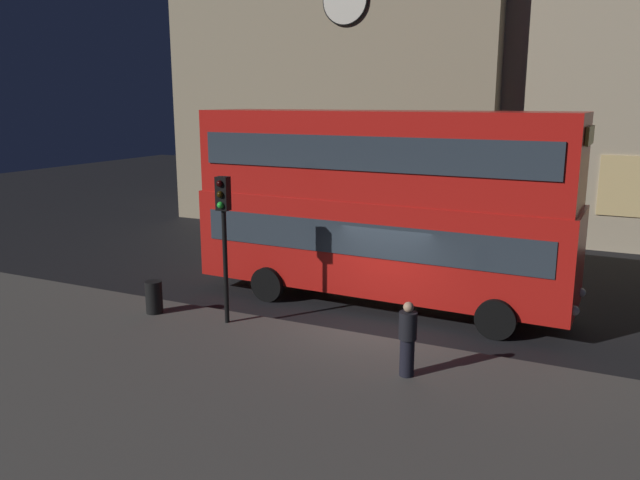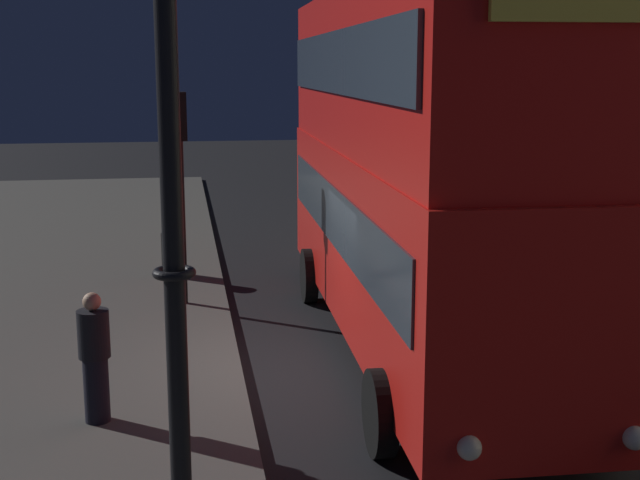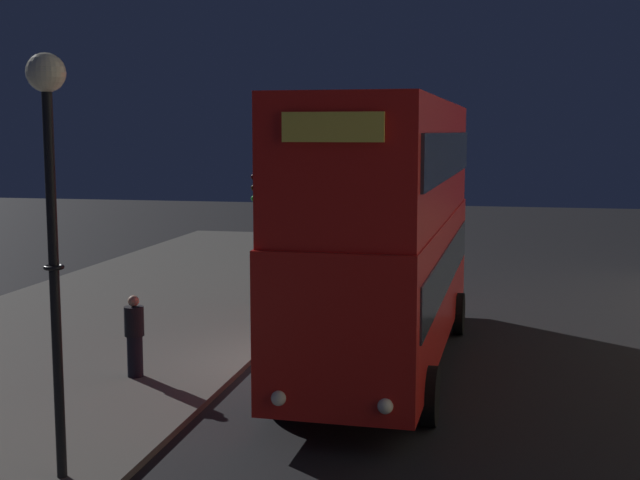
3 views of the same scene
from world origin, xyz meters
TOP-DOWN VIEW (x-y plane):
  - ground_plane at (0.00, 0.00)m, footprint 80.00×80.00m
  - double_decker_bus at (-0.67, 1.95)m, footprint 10.96×3.08m
  - traffic_light_near_kerb at (-3.52, -1.64)m, footprint 0.34×0.37m
  - street_lamp at (6.51, -1.67)m, footprint 0.52×0.52m
  - pedestrian at (1.73, -2.71)m, footprint 0.38×0.38m
  - litter_bin at (-5.74, -1.84)m, footprint 0.46×0.46m

SIDE VIEW (x-z plane):
  - ground_plane at x=0.00m, z-range 0.00..0.00m
  - litter_bin at x=-5.74m, z-range 0.12..1.01m
  - pedestrian at x=1.73m, z-range 0.13..1.76m
  - traffic_light_near_kerb at x=-3.52m, z-range 0.96..4.79m
  - double_decker_bus at x=-0.67m, z-range 0.29..5.81m
  - street_lamp at x=6.51m, z-range 1.52..7.34m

